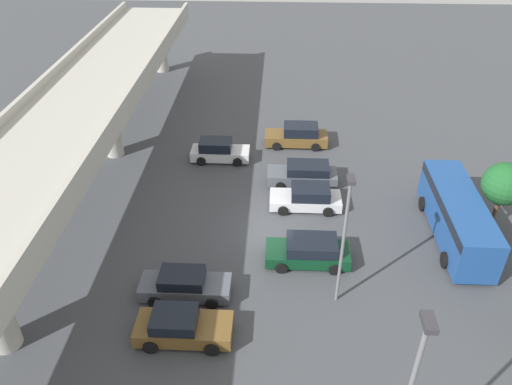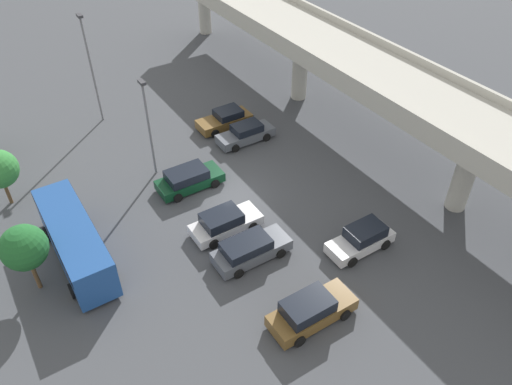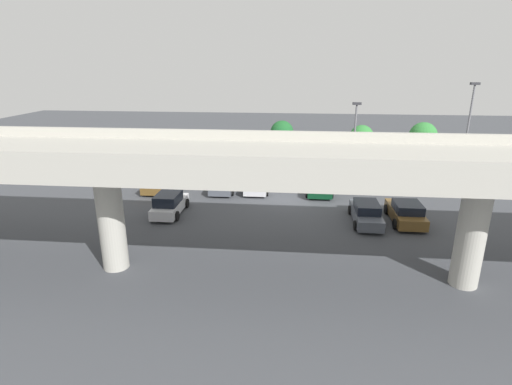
% 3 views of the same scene
% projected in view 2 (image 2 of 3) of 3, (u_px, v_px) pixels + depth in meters
% --- Properties ---
extents(ground_plane, '(115.77, 115.77, 0.00)m').
position_uv_depth(ground_plane, '(233.00, 196.00, 34.83)').
color(ground_plane, '#424449').
extents(highway_overpass, '(55.38, 6.50, 7.03)m').
position_uv_depth(highway_overpass, '(376.00, 78.00, 36.23)').
color(highway_overpass, '#ADAAA0').
rests_on(highway_overpass, ground_plane).
extents(parked_car_0, '(2.15, 4.55, 1.51)m').
position_uv_depth(parked_car_0, '(225.00, 119.00, 41.40)').
color(parked_car_0, brown).
rests_on(parked_car_0, ground_plane).
extents(parked_car_1, '(1.97, 4.68, 1.48)m').
position_uv_depth(parked_car_1, '(246.00, 133.00, 39.76)').
color(parked_car_1, '#515660').
rests_on(parked_car_1, ground_plane).
extents(parked_car_2, '(2.23, 4.69, 1.51)m').
position_uv_depth(parked_car_2, '(189.00, 179.00, 35.16)').
color(parked_car_2, '#0C381E').
rests_on(parked_car_2, ground_plane).
extents(parked_car_3, '(2.13, 4.59, 1.55)m').
position_uv_depth(parked_car_3, '(225.00, 223.00, 31.70)').
color(parked_car_3, silver).
rests_on(parked_car_3, ground_plane).
extents(parked_car_4, '(2.10, 4.80, 1.53)m').
position_uv_depth(parked_car_4, '(250.00, 249.00, 29.87)').
color(parked_car_4, '#515660').
rests_on(parked_car_4, ground_plane).
extents(parked_car_5, '(1.97, 4.33, 1.63)m').
position_uv_depth(parked_car_5, '(362.00, 239.00, 30.51)').
color(parked_car_5, silver).
rests_on(parked_car_5, ground_plane).
extents(parked_car_6, '(2.12, 4.87, 1.72)m').
position_uv_depth(parked_car_6, '(311.00, 311.00, 26.34)').
color(parked_car_6, brown).
rests_on(parked_car_6, ground_plane).
extents(shuttle_bus, '(8.68, 2.63, 2.79)m').
position_uv_depth(shuttle_bus, '(74.00, 239.00, 29.26)').
color(shuttle_bus, '#1E478C').
rests_on(shuttle_bus, ground_plane).
extents(lamp_post_near_aisle, '(0.70, 0.35, 9.04)m').
position_uv_depth(lamp_post_near_aisle, '(90.00, 63.00, 39.37)').
color(lamp_post_near_aisle, slate).
rests_on(lamp_post_near_aisle, ground_plane).
extents(lamp_post_mid_lot, '(0.70, 0.35, 7.44)m').
position_uv_depth(lamp_post_mid_lot, '(148.00, 121.00, 34.13)').
color(lamp_post_mid_lot, slate).
rests_on(lamp_post_mid_lot, ground_plane).
extents(tree_front_right, '(2.55, 2.55, 4.49)m').
position_uv_depth(tree_front_right, '(24.00, 248.00, 26.56)').
color(tree_front_right, brown).
rests_on(tree_front_right, ground_plane).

